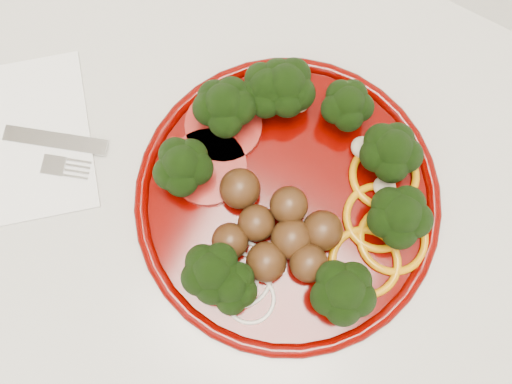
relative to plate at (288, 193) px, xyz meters
The scene contains 3 objects.
counter 0.50m from the plate, behind, with size 2.40×0.60×0.90m.
plate is the anchor object (origin of this frame).
napkin 0.29m from the plate, 162.39° to the right, with size 0.17×0.17×0.00m, color white.
Camera 1 is at (0.19, 1.60, 1.46)m, focal length 40.00 mm.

